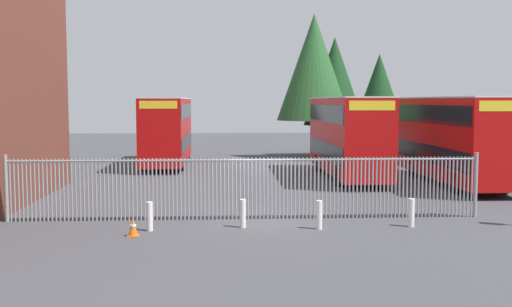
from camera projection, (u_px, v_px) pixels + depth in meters
name	position (u px, v px, depth m)	size (l,w,h in m)	color
ground_plane	(252.00, 187.00, 29.21)	(100.00, 100.00, 0.00)	#3D3D42
palisade_fence	(246.00, 186.00, 21.11)	(16.82, 0.14, 2.35)	gray
double_decker_bus_near_gate	(453.00, 136.00, 30.16)	(2.54, 10.81, 4.42)	#B70C0C
double_decker_bus_behind_fence_left	(347.00, 134.00, 32.60)	(2.54, 10.81, 4.42)	#B70C0C
double_decker_bus_behind_fence_right	(168.00, 128.00, 38.97)	(2.54, 10.81, 4.42)	#B70C0C
bollard_near_left	(150.00, 216.00, 19.27)	(0.20, 0.20, 0.95)	silver
bollard_center_front	(243.00, 213.00, 19.77)	(0.20, 0.20, 0.95)	silver
bollard_near_right	(319.00, 215.00, 19.52)	(0.20, 0.20, 0.95)	silver
bollard_far_right	(411.00, 213.00, 19.91)	(0.20, 0.20, 0.95)	silver
traffic_cone_by_gate	(133.00, 227.00, 18.49)	(0.34, 0.34, 0.59)	orange
tree_tall_back	(314.00, 67.00, 43.12)	(5.38, 5.38, 10.51)	#4C3823
tree_short_side	(334.00, 81.00, 44.92)	(4.62, 4.62, 9.00)	#4C3823
tree_mid_row	(379.00, 92.00, 48.40)	(4.34, 4.34, 8.04)	#4C3823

